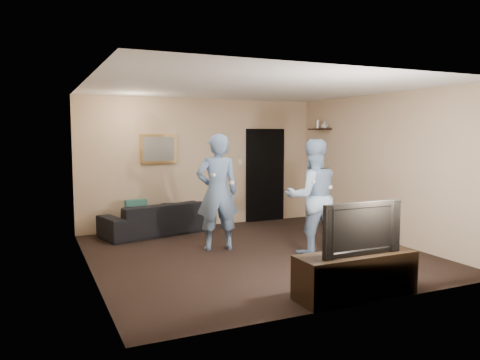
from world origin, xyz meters
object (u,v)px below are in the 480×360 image
sofa (157,218)px  wii_player_left (217,192)px  television (357,227)px  wii_player_right (312,197)px  tv_console (355,275)px

sofa → wii_player_left: bearing=97.2°
television → wii_player_right: 2.00m
sofa → tv_console: bearing=92.4°
sofa → television: (1.26, -4.34, 0.52)m
tv_console → television: television is taller
wii_player_left → wii_player_right: 1.53m
tv_console → wii_player_left: (-0.65, 2.74, 0.70)m
tv_console → wii_player_right: size_ratio=0.81×
sofa → wii_player_left: 1.83m
tv_console → wii_player_left: 2.90m
sofa → wii_player_right: 3.14m
sofa → tv_console: 4.52m
tv_console → television: size_ratio=1.39×
tv_console → wii_player_right: bearing=71.0°
television → wii_player_left: wii_player_left is taller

